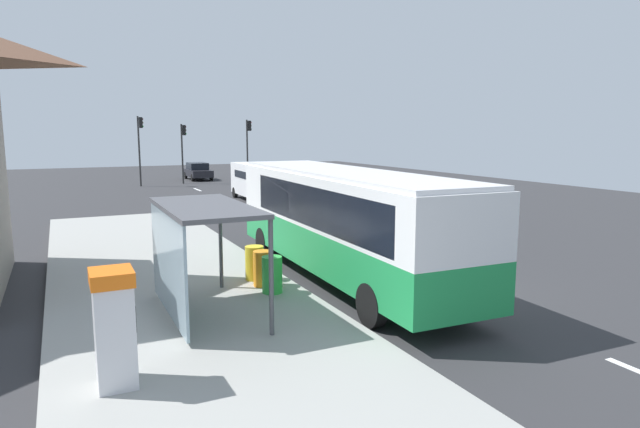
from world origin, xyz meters
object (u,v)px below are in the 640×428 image
object	(u,v)px
bus	(342,218)
traffic_light_median	(183,144)
traffic_light_near_side	(248,141)
bus_shelter	(191,232)
white_van	(257,179)
recycling_bin_yellow	(254,263)
sedan_near	(198,171)
ticket_machine	(114,327)
recycling_bin_orange	(263,268)
recycling_bin_green	(272,275)
traffic_light_far_side	(140,140)

from	to	relation	value
bus	traffic_light_median	xyz separation A→B (m)	(2.11, 32.08, 1.43)
traffic_light_near_side	bus_shelter	bearing A→B (deg)	-110.30
white_van	recycling_bin_yellow	distance (m)	19.36
sedan_near	ticket_machine	size ratio (longest dim) A/B	2.28
recycling_bin_orange	traffic_light_median	bearing A→B (deg)	81.88
recycling_bin_green	white_van	bearing A→B (deg)	71.96
bus	white_van	xyz separation A→B (m)	(3.91, 18.81, -0.50)
bus	traffic_light_near_side	xyz separation A→B (m)	(7.21, 30.48, 1.65)
recycling_bin_orange	traffic_light_near_side	world-z (taller)	traffic_light_near_side
recycling_bin_orange	traffic_light_median	size ratio (longest dim) A/B	0.19
ticket_machine	recycling_bin_green	bearing A→B (deg)	42.43
bus	traffic_light_far_side	size ratio (longest dim) A/B	2.02
white_van	bus_shelter	xyz separation A→B (m)	(-8.61, -20.52, 0.75)
bus	recycling_bin_orange	xyz separation A→B (m)	(-2.49, -0.14, -1.19)
ticket_machine	traffic_light_near_side	distance (m)	37.80
recycling_bin_yellow	sedan_near	bearing A→B (deg)	79.42
white_van	bus_shelter	bearing A→B (deg)	-112.77
ticket_machine	traffic_light_far_side	xyz separation A→B (m)	(5.22, 35.90, 2.45)
bus	recycling_bin_orange	size ratio (longest dim) A/B	11.65
traffic_light_median	bus_shelter	world-z (taller)	traffic_light_median
traffic_light_median	bus	bearing A→B (deg)	-93.77
recycling_bin_orange	bus_shelter	bearing A→B (deg)	-144.74
traffic_light_median	bus_shelter	distance (m)	34.49
white_van	bus_shelter	distance (m)	22.27
bus	recycling_bin_yellow	xyz separation A→B (m)	(-2.49, 0.56, -1.19)
traffic_light_median	bus_shelter	xyz separation A→B (m)	(-6.81, -33.79, -1.17)
white_van	ticket_machine	xyz separation A→B (m)	(-10.53, -23.43, -0.17)
sedan_near	recycling_bin_yellow	size ratio (longest dim) A/B	4.66
sedan_near	recycling_bin_yellow	bearing A→B (deg)	-100.58
traffic_light_near_side	traffic_light_far_side	world-z (taller)	traffic_light_far_side
ticket_machine	recycling_bin_yellow	xyz separation A→B (m)	(4.13, 5.18, -0.52)
sedan_near	traffic_light_far_side	size ratio (longest dim) A/B	0.81
traffic_light_near_side	recycling_bin_green	bearing A→B (deg)	-107.20
sedan_near	bus_shelter	world-z (taller)	bus_shelter
white_van	recycling_bin_yellow	xyz separation A→B (m)	(-6.40, -18.26, -0.69)
recycling_bin_yellow	traffic_light_median	world-z (taller)	traffic_light_median
traffic_light_near_side	bus_shelter	xyz separation A→B (m)	(-11.91, -32.19, -1.39)
recycling_bin_yellow	traffic_light_median	size ratio (longest dim) A/B	0.19
recycling_bin_green	traffic_light_far_side	xyz separation A→B (m)	(1.09, 32.12, 2.96)
recycling_bin_green	recycling_bin_orange	bearing A→B (deg)	90.00
traffic_light_far_side	ticket_machine	bearing A→B (deg)	-98.28
white_van	traffic_light_far_side	distance (m)	13.74
white_van	recycling_bin_yellow	size ratio (longest dim) A/B	5.54
white_van	sedan_near	world-z (taller)	white_van
ticket_machine	traffic_light_far_side	bearing A→B (deg)	81.72
white_van	traffic_light_median	size ratio (longest dim) A/B	1.07
bus	recycling_bin_orange	world-z (taller)	bus
recycling_bin_yellow	bus_shelter	distance (m)	3.48
traffic_light_near_side	recycling_bin_yellow	bearing A→B (deg)	-107.95
recycling_bin_orange	bus_shelter	size ratio (longest dim) A/B	0.24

